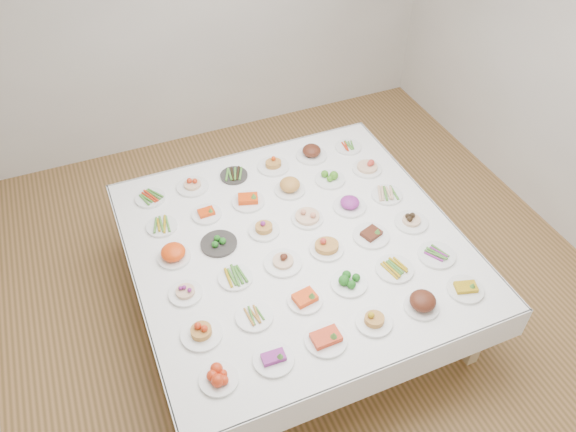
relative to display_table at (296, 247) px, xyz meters
name	(u,v)px	position (x,y,z in m)	size (l,w,h in m)	color
room_envelope	(307,100)	(0.15, 0.19, 1.14)	(5.02, 5.02, 2.81)	#9B6E40
display_table	(296,247)	(0.00, 0.00, 0.00)	(2.43, 2.43, 0.75)	white
dish_0	(219,376)	(-0.89, -0.89, 0.11)	(0.24, 0.24, 0.11)	white
dish_1	(273,357)	(-0.54, -0.89, 0.10)	(0.25, 0.25, 0.11)	white
dish_2	(326,336)	(-0.18, -0.89, 0.12)	(0.27, 0.27, 0.13)	white
dish_3	(374,319)	(0.17, -0.89, 0.11)	(0.24, 0.24, 0.12)	white
dish_4	(423,301)	(0.53, -0.90, 0.14)	(0.28, 0.28, 0.15)	white
dish_5	(466,287)	(0.89, -0.89, 0.10)	(0.25, 0.25, 0.10)	white
dish_6	(201,330)	(-0.89, -0.54, 0.12)	(0.27, 0.27, 0.13)	white
dish_7	(254,316)	(-0.53, -0.54, 0.08)	(0.25, 0.25, 0.05)	white
dish_8	(305,297)	(-0.17, -0.55, 0.11)	(0.24, 0.24, 0.11)	white
dish_9	(349,280)	(0.17, -0.53, 0.11)	(0.25, 0.25, 0.11)	white
dish_10	(395,268)	(0.54, -0.54, 0.09)	(0.27, 0.27, 0.06)	white
dish_11	(437,254)	(0.89, -0.54, 0.09)	(0.27, 0.27, 0.06)	white
dish_12	(185,290)	(-0.90, -0.18, 0.11)	(0.23, 0.23, 0.11)	white
dish_13	(235,276)	(-0.54, -0.18, 0.09)	(0.24, 0.24, 0.06)	white
dish_14	(283,259)	(-0.18, -0.18, 0.12)	(0.27, 0.27, 0.14)	white
dish_15	(327,244)	(0.17, -0.17, 0.13)	(0.25, 0.25, 0.15)	white
dish_16	(371,232)	(0.54, -0.18, 0.11)	(0.27, 0.27, 0.12)	white
dish_17	(412,218)	(0.90, -0.17, 0.13)	(0.25, 0.25, 0.14)	white
dish_18	(173,252)	(-0.89, 0.18, 0.13)	(0.24, 0.24, 0.15)	white
dish_19	(218,241)	(-0.55, 0.19, 0.11)	(0.27, 0.27, 0.11)	#2F2D2A
dish_20	(264,227)	(-0.18, 0.19, 0.11)	(0.23, 0.23, 0.12)	white
dish_21	(307,213)	(0.18, 0.18, 0.13)	(0.24, 0.24, 0.14)	white
dish_22	(350,201)	(0.54, 0.18, 0.13)	(0.26, 0.26, 0.15)	white
dish_23	(387,194)	(0.89, 0.18, 0.09)	(0.26, 0.25, 0.06)	white
dish_24	(162,225)	(-0.89, 0.54, 0.09)	(0.24, 0.24, 0.06)	white
dish_25	(206,212)	(-0.54, 0.53, 0.09)	(0.23, 0.23, 0.09)	white
dish_26	(248,198)	(-0.18, 0.54, 0.12)	(0.26, 0.26, 0.12)	white
dish_27	(290,185)	(0.18, 0.55, 0.13)	(0.25, 0.25, 0.14)	white
dish_28	(330,176)	(0.55, 0.54, 0.11)	(0.25, 0.25, 0.11)	white
dish_29	(368,164)	(0.91, 0.54, 0.13)	(0.25, 0.25, 0.15)	white
dish_30	(150,197)	(-0.90, 0.89, 0.09)	(0.25, 0.24, 0.06)	white
dish_31	(192,182)	(-0.55, 0.90, 0.13)	(0.26, 0.26, 0.14)	white
dish_32	(234,175)	(-0.18, 0.90, 0.09)	(0.23, 0.23, 0.05)	#2F2D2A
dish_33	(273,162)	(0.17, 0.89, 0.13)	(0.27, 0.27, 0.14)	white
dish_34	(312,150)	(0.54, 0.90, 0.14)	(0.27, 0.27, 0.16)	white
dish_35	(348,147)	(0.90, 0.89, 0.08)	(0.23, 0.23, 0.05)	white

